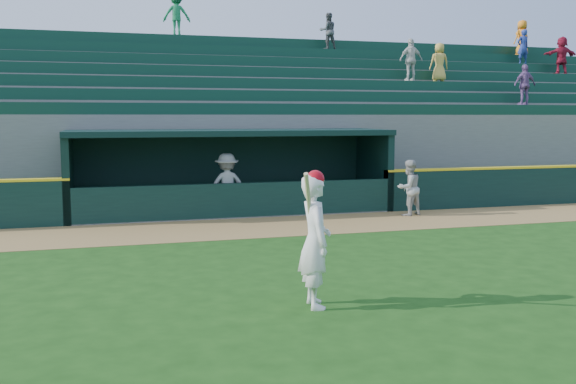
# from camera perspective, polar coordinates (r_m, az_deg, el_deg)

# --- Properties ---
(ground) EXTENTS (120.00, 120.00, 0.00)m
(ground) POSITION_cam_1_polar(r_m,az_deg,el_deg) (11.98, 2.15, -7.05)
(ground) COLOR #1A4210
(ground) RESTS_ON ground
(warning_track) EXTENTS (40.00, 3.00, 0.01)m
(warning_track) POSITION_cam_1_polar(r_m,az_deg,el_deg) (16.61, -3.18, -3.16)
(warning_track) COLOR olive
(warning_track) RESTS_ON ground
(dugout_player_front) EXTENTS (0.93, 0.81, 1.62)m
(dugout_player_front) POSITION_cam_1_polar(r_m,az_deg,el_deg) (18.79, 10.69, 0.37)
(dugout_player_front) COLOR #AAABA5
(dugout_player_front) RESTS_ON ground
(dugout_player_inside) EXTENTS (1.18, 0.68, 1.82)m
(dugout_player_inside) POSITION_cam_1_polar(r_m,az_deg,el_deg) (18.37, -5.45, 0.62)
(dugout_player_inside) COLOR #9A9A95
(dugout_player_inside) RESTS_ON ground
(dugout) EXTENTS (9.40, 2.80, 2.46)m
(dugout) POSITION_cam_1_polar(r_m,az_deg,el_deg) (19.46, -5.26, 2.30)
(dugout) COLOR slate
(dugout) RESTS_ON ground
(stands) EXTENTS (34.50, 6.25, 7.58)m
(stands) POSITION_cam_1_polar(r_m,az_deg,el_deg) (23.91, -7.28, 5.58)
(stands) COLOR slate
(stands) RESTS_ON ground
(batter_at_plate) EXTENTS (0.59, 0.84, 2.08)m
(batter_at_plate) POSITION_cam_1_polar(r_m,az_deg,el_deg) (9.61, 2.42, -4.22)
(batter_at_plate) COLOR white
(batter_at_plate) RESTS_ON ground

